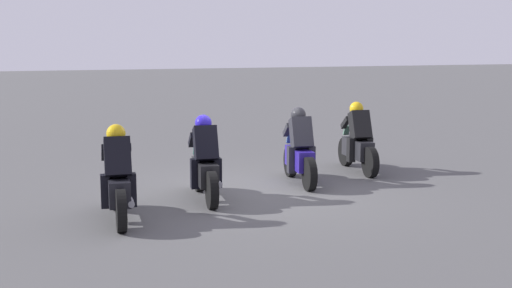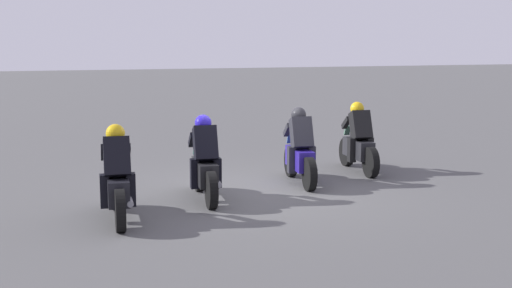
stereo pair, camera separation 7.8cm
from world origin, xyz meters
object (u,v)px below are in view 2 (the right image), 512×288
object	(u,v)px
rider_lane_a	(359,143)
rider_lane_d	(117,181)
rider_lane_c	(205,165)
rider_lane_b	(300,152)

from	to	relation	value
rider_lane_a	rider_lane_d	xyz separation A→B (m)	(-2.17, 5.53, 0.00)
rider_lane_a	rider_lane_c	size ratio (longest dim) A/B	1.00
rider_lane_c	rider_lane_d	xyz separation A→B (m)	(-0.84, 1.67, 0.00)
rider_lane_b	rider_lane_d	world-z (taller)	same
rider_lane_b	rider_lane_c	bearing A→B (deg)	116.52
rider_lane_c	rider_lane_d	size ratio (longest dim) A/B	1.00
rider_lane_a	rider_lane_b	distance (m)	1.83
rider_lane_a	rider_lane_c	world-z (taller)	same
rider_lane_a	rider_lane_b	xyz separation A→B (m)	(-0.67, 1.70, 0.00)
rider_lane_b	rider_lane_d	bearing A→B (deg)	120.85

